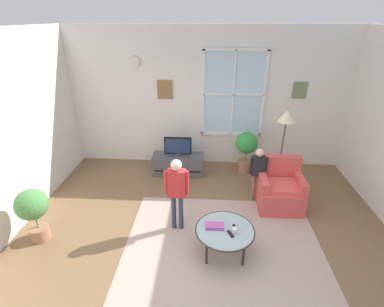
% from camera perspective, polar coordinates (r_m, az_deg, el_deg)
% --- Properties ---
extents(ground_plane, '(6.58, 6.28, 0.02)m').
position_cam_1_polar(ground_plane, '(4.46, 2.37, -18.81)').
color(ground_plane, brown).
extents(back_wall, '(5.98, 0.17, 3.00)m').
position_cam_1_polar(back_wall, '(6.28, 3.40, 10.91)').
color(back_wall, silver).
rests_on(back_wall, ground_plane).
extents(area_rug, '(2.94, 2.33, 0.01)m').
position_cam_1_polar(area_rug, '(4.53, 6.22, -17.76)').
color(area_rug, tan).
rests_on(area_rug, ground_plane).
extents(tv_stand, '(1.09, 0.42, 0.44)m').
position_cam_1_polar(tv_stand, '(6.18, -2.77, -2.15)').
color(tv_stand, '#4C4C51').
rests_on(tv_stand, ground_plane).
extents(television, '(0.58, 0.08, 0.41)m').
position_cam_1_polar(television, '(5.98, -2.86, 1.53)').
color(television, '#4C4C4C').
rests_on(television, tv_stand).
extents(armchair, '(0.76, 0.74, 0.87)m').
position_cam_1_polar(armchair, '(5.35, 17.18, -6.93)').
color(armchair, '#D14C47').
rests_on(armchair, ground_plane).
extents(coffee_table, '(0.86, 0.86, 0.40)m').
position_cam_1_polar(coffee_table, '(4.19, 6.63, -15.19)').
color(coffee_table, '#99B2B7').
rests_on(coffee_table, ground_plane).
extents(book_stack, '(0.26, 0.16, 0.04)m').
position_cam_1_polar(book_stack, '(4.20, 4.58, -14.30)').
color(book_stack, purple).
rests_on(book_stack, coffee_table).
extents(cup, '(0.08, 0.08, 0.08)m').
position_cam_1_polar(cup, '(4.11, 8.51, -15.11)').
color(cup, white).
rests_on(cup, coffee_table).
extents(remote_near_books, '(0.05, 0.14, 0.02)m').
position_cam_1_polar(remote_near_books, '(4.21, 8.44, -14.60)').
color(remote_near_books, black).
rests_on(remote_near_books, coffee_table).
extents(remote_near_cup, '(0.09, 0.14, 0.02)m').
position_cam_1_polar(remote_near_cup, '(4.11, 7.76, -15.74)').
color(remote_near_cup, black).
rests_on(remote_near_cup, coffee_table).
extents(person_black_shirt, '(0.32, 0.14, 1.05)m').
position_cam_1_polar(person_black_shirt, '(5.22, 13.15, -3.01)').
color(person_black_shirt, '#726656').
rests_on(person_black_shirt, ground_plane).
extents(person_red_shirt, '(0.38, 0.17, 1.25)m').
position_cam_1_polar(person_red_shirt, '(4.34, -3.09, -6.79)').
color(person_red_shirt, '#333851').
rests_on(person_red_shirt, ground_plane).
extents(potted_plant_by_window, '(0.47, 0.47, 0.92)m').
position_cam_1_polar(potted_plant_by_window, '(6.20, 10.88, 1.25)').
color(potted_plant_by_window, '#9E6B4C').
rests_on(potted_plant_by_window, ground_plane).
extents(potted_plant_corner, '(0.47, 0.47, 0.87)m').
position_cam_1_polar(potted_plant_corner, '(4.87, -29.39, -9.72)').
color(potted_plant_corner, '#9E6B4C').
rests_on(potted_plant_corner, ground_plane).
extents(floor_lamp, '(0.32, 0.32, 1.64)m').
position_cam_1_polar(floor_lamp, '(5.42, 18.33, 5.65)').
color(floor_lamp, black).
rests_on(floor_lamp, ground_plane).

